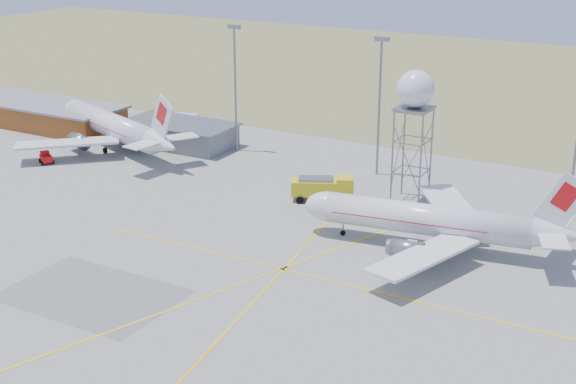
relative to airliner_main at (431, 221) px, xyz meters
The scene contains 10 objects.
grass_strip 96.59m from the airliner_main, 93.83° to the left, with size 400.00×120.00×0.03m, color olive.
building_orange 83.49m from the airliner_main, 167.33° to the left, with size 33.00×12.00×4.30m.
building_grey 55.33m from the airliner_main, 158.45° to the left, with size 19.00×10.00×3.90m.
mast_a 47.86m from the airliner_main, 151.70° to the left, with size 2.20×0.50×20.50m.
mast_b 29.04m from the airliner_main, 126.39° to the left, with size 2.20×0.50×20.50m.
airliner_main is the anchor object (origin of this frame).
airliner_far 61.18m from the airliner_main, 167.16° to the left, with size 33.94×31.88×11.92m.
radar_tower 17.38m from the airliner_main, 119.70° to the left, with size 4.98×4.98×18.03m.
fire_truck 20.04m from the airliner_main, 155.57° to the left, with size 8.79×6.23×3.37m.
baggage_tug 63.76m from the airliner_main, behind, with size 2.82×2.72×1.83m.
Camera 1 is at (34.41, -40.14, 38.16)m, focal length 50.00 mm.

